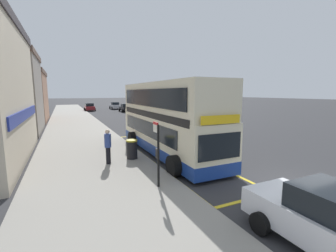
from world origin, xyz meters
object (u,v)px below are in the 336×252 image
(pedestrian_waiting_near_sign, at_px, (108,145))
(double_decker_bus, at_px, (166,121))
(parked_car_maroon_kerbside, at_px, (90,107))
(bus_stop_sign, at_px, (158,149))
(parked_car_silver_across, at_px, (115,106))
(litter_bin, at_px, (132,149))
(parked_car_black_distant, at_px, (126,108))
(parked_car_white_behind, at_px, (336,223))

(pedestrian_waiting_near_sign, bearing_deg, double_decker_bus, 15.81)
(double_decker_bus, bearing_deg, parked_car_maroon_kerbside, 91.11)
(parked_car_maroon_kerbside, distance_m, pedestrian_waiting_near_sign, 38.37)
(bus_stop_sign, xyz_separation_m, parked_car_maroon_kerbside, (1.83, 41.95, -0.85))
(bus_stop_sign, distance_m, parked_car_silver_across, 45.59)
(parked_car_silver_across, distance_m, litter_bin, 41.51)
(parked_car_black_distant, relative_size, pedestrian_waiting_near_sign, 2.33)
(parked_car_white_behind, bearing_deg, pedestrian_waiting_near_sign, -65.57)
(double_decker_bus, distance_m, parked_car_white_behind, 10.01)
(bus_stop_sign, distance_m, parked_car_maroon_kerbside, 42.00)
(parked_car_white_behind, bearing_deg, parked_car_silver_across, -93.85)
(bus_stop_sign, bearing_deg, pedestrian_waiting_near_sign, 108.56)
(bus_stop_sign, xyz_separation_m, parked_car_black_distant, (8.10, 36.58, -0.85))
(parked_car_white_behind, height_order, parked_car_maroon_kerbside, same)
(parked_car_maroon_kerbside, bearing_deg, double_decker_bus, -90.16)
(parked_car_black_distant, bearing_deg, double_decker_bus, 82.22)
(double_decker_bus, height_order, litter_bin, double_decker_bus)
(bus_stop_sign, distance_m, parked_car_white_behind, 5.72)
(parked_car_maroon_kerbside, bearing_deg, pedestrian_waiting_near_sign, -95.86)
(double_decker_bus, bearing_deg, parked_car_black_distant, 80.09)
(double_decker_bus, relative_size, parked_car_black_distant, 2.55)
(parked_car_silver_across, bearing_deg, litter_bin, -100.52)
(parked_car_white_behind, xyz_separation_m, pedestrian_waiting_near_sign, (-3.60, 8.86, 0.33))
(double_decker_bus, height_order, bus_stop_sign, double_decker_bus)
(parked_car_white_behind, distance_m, pedestrian_waiting_near_sign, 9.57)
(double_decker_bus, relative_size, parked_car_maroon_kerbside, 2.55)
(parked_car_silver_across, xyz_separation_m, litter_bin, (-7.62, -40.81, -0.13))
(parked_car_maroon_kerbside, bearing_deg, bus_stop_sign, -93.76)
(bus_stop_sign, relative_size, litter_bin, 2.39)
(bus_stop_sign, relative_size, pedestrian_waiting_near_sign, 1.40)
(parked_car_black_distant, height_order, parked_car_maroon_kerbside, same)
(litter_bin, bearing_deg, bus_stop_sign, -91.84)
(bus_stop_sign, height_order, parked_car_black_distant, bus_stop_sign)
(parked_car_white_behind, height_order, parked_car_silver_across, same)
(parked_car_white_behind, relative_size, parked_car_black_distant, 1.00)
(bus_stop_sign, height_order, parked_car_maroon_kerbside, bus_stop_sign)
(pedestrian_waiting_near_sign, bearing_deg, parked_car_white_behind, -67.87)
(double_decker_bus, xyz_separation_m, bus_stop_sign, (-2.55, -4.78, -0.41))
(bus_stop_sign, bearing_deg, parked_car_silver_across, 80.21)
(bus_stop_sign, distance_m, litter_bin, 4.23)
(bus_stop_sign, relative_size, parked_car_maroon_kerbside, 0.60)
(double_decker_bus, xyz_separation_m, parked_car_silver_across, (5.20, 40.13, -1.26))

